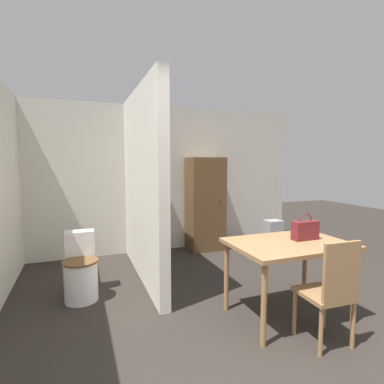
{
  "coord_description": "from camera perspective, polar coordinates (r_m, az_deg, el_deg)",
  "views": [
    {
      "loc": [
        -1.3,
        -1.45,
        1.56
      ],
      "look_at": [
        -0.11,
        1.67,
        1.22
      ],
      "focal_mm": 28.0,
      "sensor_mm": 36.0,
      "label": 1
    }
  ],
  "objects": [
    {
      "name": "toilet",
      "position": [
        3.73,
        -20.43,
        -14.03
      ],
      "size": [
        0.39,
        0.53,
        0.74
      ],
      "color": "white",
      "rests_on": "ground_plane"
    },
    {
      "name": "dining_table",
      "position": [
        3.17,
        17.93,
        -10.51
      ],
      "size": [
        1.14,
        0.8,
        0.77
      ],
      "color": "#997047",
      "rests_on": "ground_plane"
    },
    {
      "name": "handbag",
      "position": [
        3.27,
        20.75,
        -6.77
      ],
      "size": [
        0.27,
        0.11,
        0.27
      ],
      "color": "maroon",
      "rests_on": "dining_table"
    },
    {
      "name": "space_heater",
      "position": [
        5.38,
        15.19,
        -8.15
      ],
      "size": [
        0.28,
        0.23,
        0.56
      ],
      "color": "#9E9EA3",
      "rests_on": "ground_plane"
    },
    {
      "name": "partition_wall",
      "position": [
        4.03,
        -9.49,
        1.35
      ],
      "size": [
        0.12,
        2.22,
        2.5
      ],
      "color": "beige",
      "rests_on": "ground_plane"
    },
    {
      "name": "wall_back",
      "position": [
        5.29,
        -6.55,
        2.42
      ],
      "size": [
        5.23,
        0.12,
        2.5
      ],
      "color": "beige",
      "rests_on": "ground_plane"
    },
    {
      "name": "wooden_cabinet",
      "position": [
        5.29,
        2.56,
        -2.27
      ],
      "size": [
        0.62,
        0.47,
        1.63
      ],
      "color": "brown",
      "rests_on": "ground_plane"
    },
    {
      "name": "wooden_chair",
      "position": [
        2.87,
        24.87,
        -16.54
      ],
      "size": [
        0.41,
        0.41,
        0.93
      ],
      "rotation": [
        0.0,
        0.0,
        -0.04
      ],
      "color": "#997047",
      "rests_on": "ground_plane"
    }
  ]
}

